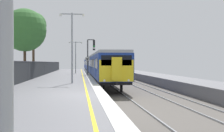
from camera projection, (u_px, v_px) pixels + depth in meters
ground at (144, 106)px, 14.19m from camera, size 17.40×110.00×1.21m
commuter_train_at_platform at (94, 65)px, 52.27m from camera, size 2.83×63.80×3.81m
signal_gantry at (90, 53)px, 36.41m from camera, size 1.10×0.24×4.79m
speed_limit_sign at (87, 63)px, 34.25m from camera, size 0.59×0.08×2.40m
platform_lamp_mid at (72, 42)px, 21.58m from camera, size 2.00×0.20×5.63m
platform_lamp_far at (76, 54)px, 41.05m from camera, size 2.00×0.20×4.84m
background_tree_left at (34, 26)px, 36.18m from camera, size 3.48×3.48×8.44m
background_tree_right at (24, 31)px, 29.29m from camera, size 4.66×4.66×7.52m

